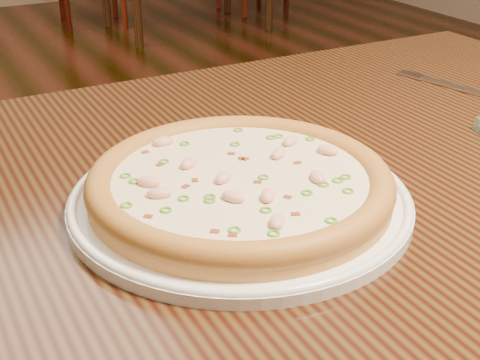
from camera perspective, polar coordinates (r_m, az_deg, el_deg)
name	(u,v)px	position (r m, az deg, el deg)	size (l,w,h in m)	color
hero_table	(306,236)	(0.84, 5.65, -4.78)	(1.20, 0.80, 0.75)	black
plate	(240,198)	(0.69, 0.00, -1.57)	(0.35, 0.35, 0.02)	white
pizza	(240,183)	(0.69, 0.00, -0.22)	(0.32, 0.32, 0.03)	#D0904B
fork	(449,85)	(1.10, 17.39, 7.75)	(0.06, 0.17, 0.00)	silver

